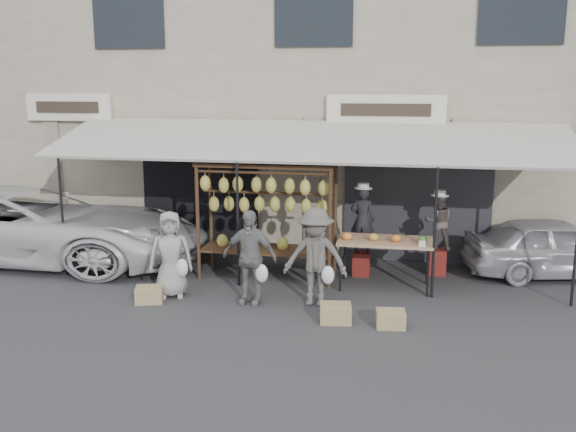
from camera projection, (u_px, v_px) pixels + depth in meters
name	position (u px, v px, depth m)	size (l,w,h in m)	color
ground_plane	(279.00, 310.00, 10.61)	(90.00, 90.00, 0.00)	#2D2D30
shophouse	(332.00, 84.00, 16.10)	(24.00, 6.15, 7.30)	#B6A790
awning	(303.00, 142.00, 12.27)	(10.00, 2.35, 2.92)	#BCB7AD
banana_rack	(267.00, 198.00, 12.06)	(2.60, 0.90, 2.24)	#352311
produce_table	(385.00, 242.00, 11.59)	(1.70, 0.90, 1.04)	tan
vendor_left	(363.00, 220.00, 12.30)	(0.47, 0.31, 1.29)	black
vendor_right	(439.00, 222.00, 12.39)	(0.53, 0.42, 1.10)	#5C4E4B
customer_left	(171.00, 254.00, 11.14)	(0.75, 0.49, 1.53)	gray
customer_mid	(250.00, 257.00, 10.81)	(0.95, 0.39, 1.62)	slate
customer_right	(315.00, 257.00, 10.71)	(1.08, 0.62, 1.67)	#56534E
stool_left	(361.00, 264.00, 12.48)	(0.33, 0.33, 0.46)	maroon
stool_right	(437.00, 262.00, 12.56)	(0.36, 0.36, 0.50)	maroon
crate_near_a	(336.00, 313.00, 10.06)	(0.49, 0.37, 0.29)	tan
crate_near_b	(391.00, 319.00, 9.86)	(0.44, 0.33, 0.26)	tan
crate_far	(149.00, 295.00, 10.97)	(0.46, 0.35, 0.27)	tan
van	(14.00, 206.00, 13.39)	(2.54, 5.51, 2.30)	silver
sedan	(556.00, 247.00, 12.35)	(1.38, 3.43, 1.17)	#ACABB1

